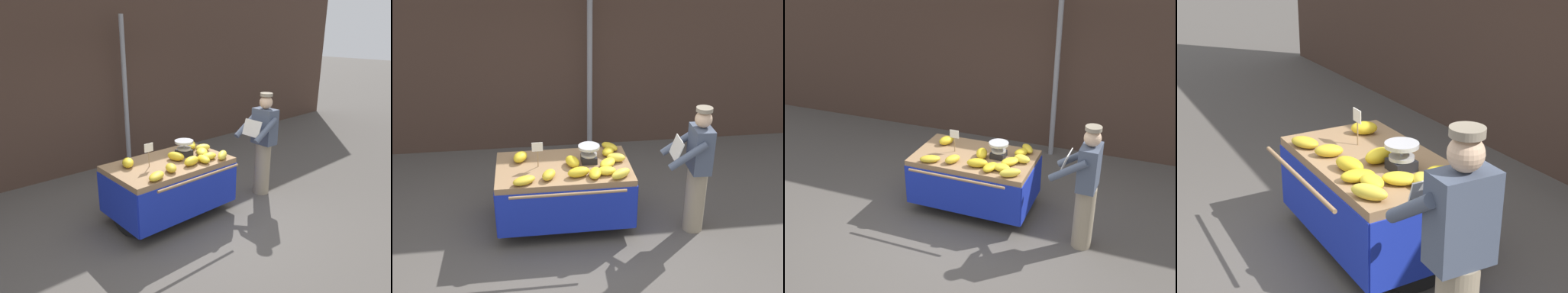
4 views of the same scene
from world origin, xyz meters
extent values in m
plane|color=#514C47|center=(0.00, 0.00, 0.00)|extent=(60.00, 60.00, 0.00)
cube|color=#473328|center=(0.00, 3.18, 2.16)|extent=(16.00, 0.24, 4.33)
cylinder|color=gray|center=(0.51, 2.75, 1.47)|extent=(0.09, 0.09, 2.93)
cube|color=#93704C|center=(-0.13, 0.54, 0.82)|extent=(1.73, 1.03, 0.08)
cylinder|color=black|center=(-0.91, 0.54, 0.38)|extent=(0.05, 0.76, 0.76)
cylinder|color=#B7B7BC|center=(-0.94, 0.54, 0.38)|extent=(0.01, 0.14, 0.14)
cylinder|color=black|center=(0.65, 0.54, 0.38)|extent=(0.05, 0.76, 0.76)
cylinder|color=#B7B7BC|center=(0.68, 0.54, 0.38)|extent=(0.01, 0.14, 0.14)
cylinder|color=#4C4742|center=(-0.13, 0.97, 0.39)|extent=(0.05, 0.05, 0.78)
cube|color=#192DB2|center=(-0.13, 0.02, 0.48)|extent=(1.73, 0.02, 0.60)
cube|color=#192DB2|center=(-0.13, 1.05, 0.48)|extent=(1.73, 0.02, 0.60)
cube|color=#192DB2|center=(-0.99, 0.54, 0.48)|extent=(0.02, 1.03, 0.60)
cube|color=#192DB2|center=(0.73, 0.54, 0.48)|extent=(0.02, 1.03, 0.60)
cylinder|color=#93704C|center=(-0.13, -0.16, 0.84)|extent=(1.38, 0.04, 0.04)
cube|color=black|center=(0.21, 0.60, 0.91)|extent=(0.20, 0.20, 0.09)
cylinder|color=#B7B7BC|center=(0.21, 0.60, 1.01)|extent=(0.02, 0.02, 0.11)
cylinder|color=#B7B7BC|center=(0.21, 0.60, 1.08)|extent=(0.28, 0.28, 0.04)
cylinder|color=#B7B7BC|center=(0.21, 0.60, 0.97)|extent=(0.21, 0.21, 0.03)
cylinder|color=#997A51|center=(-0.45, 0.56, 0.97)|extent=(0.01, 0.01, 0.22)
cube|color=white|center=(-0.45, 0.55, 1.14)|extent=(0.14, 0.01, 0.12)
ellipsoid|color=gold|center=(0.54, 0.94, 0.91)|extent=(0.27, 0.30, 0.10)
ellipsoid|color=gold|center=(-0.64, 0.12, 0.91)|extent=(0.33, 0.27, 0.10)
ellipsoid|color=gold|center=(-0.34, 0.21, 0.92)|extent=(0.24, 0.28, 0.11)
ellipsoid|color=gold|center=(0.03, 0.22, 0.92)|extent=(0.32, 0.22, 0.12)
ellipsoid|color=yellow|center=(0.43, 0.45, 0.91)|extent=(0.30, 0.32, 0.10)
ellipsoid|color=yellow|center=(0.57, 0.58, 0.92)|extent=(0.27, 0.20, 0.11)
ellipsoid|color=yellow|center=(0.38, 0.24, 0.91)|extent=(0.24, 0.16, 0.10)
ellipsoid|color=gold|center=(-0.01, 0.52, 0.92)|extent=(0.23, 0.31, 0.12)
ellipsoid|color=yellow|center=(0.54, 0.12, 0.92)|extent=(0.31, 0.26, 0.11)
ellipsoid|color=gold|center=(0.50, 0.78, 0.91)|extent=(0.24, 0.27, 0.10)
ellipsoid|color=gold|center=(0.23, 0.19, 0.91)|extent=(0.21, 0.30, 0.10)
ellipsoid|color=gold|center=(-0.68, 0.74, 0.92)|extent=(0.25, 0.29, 0.13)
cylinder|color=gray|center=(1.54, 0.16, 0.44)|extent=(0.26, 0.26, 0.88)
cube|color=#475166|center=(1.54, 0.16, 1.17)|extent=(0.25, 0.39, 0.58)
sphere|color=#DBB28E|center=(1.54, 0.16, 1.56)|extent=(0.21, 0.21, 0.21)
cylinder|color=gray|center=(1.54, 0.16, 1.69)|extent=(0.20, 0.20, 0.05)
cylinder|color=#475166|center=(1.32, -0.04, 1.18)|extent=(0.48, 0.11, 0.37)
cylinder|color=#475166|center=(1.34, 0.38, 1.18)|extent=(0.48, 0.11, 0.37)
cube|color=silver|center=(1.24, 0.18, 1.19)|extent=(0.11, 0.34, 0.25)
camera|label=1|loc=(-3.10, -3.47, 2.71)|focal=33.91mm
camera|label=2|loc=(-0.55, -4.99, 3.69)|focal=44.27mm
camera|label=3|loc=(2.11, -4.94, 3.78)|focal=41.95mm
camera|label=4|loc=(3.71, -1.63, 2.69)|focal=51.37mm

